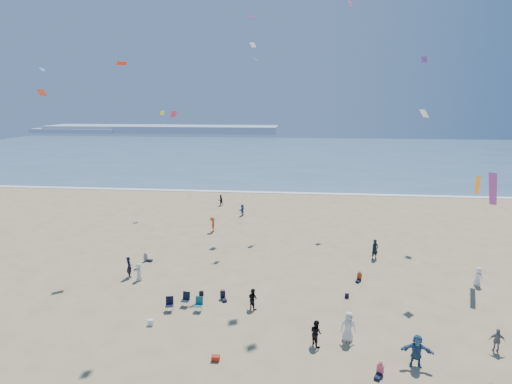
# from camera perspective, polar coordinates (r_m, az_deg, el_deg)

# --- Properties ---
(ocean) EXTENTS (220.00, 100.00, 0.06)m
(ocean) POSITION_cam_1_polar(r_m,az_deg,el_deg) (113.06, 3.57, 5.52)
(ocean) COLOR #476B84
(ocean) RESTS_ON ground
(surf_line) EXTENTS (220.00, 1.20, 0.08)m
(surf_line) POSITION_cam_1_polar(r_m,az_deg,el_deg) (63.83, 1.65, -0.06)
(surf_line) COLOR white
(surf_line) RESTS_ON ground
(headland_far) EXTENTS (110.00, 20.00, 3.20)m
(headland_far) POSITION_cam_1_polar(r_m,az_deg,el_deg) (198.32, -13.25, 8.76)
(headland_far) COLOR #7A8EA8
(headland_far) RESTS_ON ground
(headland_near) EXTENTS (40.00, 14.00, 2.00)m
(headland_near) POSITION_cam_1_polar(r_m,az_deg,el_deg) (210.40, -24.14, 8.04)
(headland_near) COLOR #7A8EA8
(headland_near) RESTS_ON ground
(standing_flyers) EXTENTS (28.71, 34.07, 1.89)m
(standing_flyers) POSITION_cam_1_polar(r_m,az_deg,el_deg) (33.75, 4.71, -10.58)
(standing_flyers) COLOR #334C8D
(standing_flyers) RESTS_ON ground
(seated_group) EXTENTS (19.64, 17.97, 0.84)m
(seated_group) POSITION_cam_1_polar(r_m,az_deg,el_deg) (28.57, 2.08, -16.03)
(seated_group) COLOR silver
(seated_group) RESTS_ON ground
(chair_cluster) EXTENTS (2.67, 1.49, 1.00)m
(chair_cluster) POSITION_cam_1_polar(r_m,az_deg,el_deg) (29.24, -10.20, -15.34)
(chair_cluster) COLOR black
(chair_cluster) RESTS_ON ground
(white_tote) EXTENTS (0.35, 0.20, 0.40)m
(white_tote) POSITION_cam_1_polar(r_m,az_deg,el_deg) (28.06, -14.81, -17.57)
(white_tote) COLOR white
(white_tote) RESTS_ON ground
(black_backpack) EXTENTS (0.30, 0.22, 0.38)m
(black_backpack) POSITION_cam_1_polar(r_m,az_deg,el_deg) (31.00, -7.81, -14.19)
(black_backpack) COLOR black
(black_backpack) RESTS_ON ground
(cooler) EXTENTS (0.45, 0.30, 0.30)m
(cooler) POSITION_cam_1_polar(r_m,az_deg,el_deg) (24.30, -5.79, -22.56)
(cooler) COLOR #A52817
(cooler) RESTS_ON ground
(navy_bag) EXTENTS (0.28, 0.18, 0.34)m
(navy_bag) POSITION_cam_1_polar(r_m,az_deg,el_deg) (31.21, 12.85, -14.25)
(navy_bag) COLOR black
(navy_bag) RESTS_ON ground
(kites_aloft) EXTENTS (43.32, 39.69, 28.46)m
(kites_aloft) POSITION_cam_1_polar(r_m,az_deg,el_deg) (30.76, 15.97, 14.56)
(kites_aloft) COLOR pink
(kites_aloft) RESTS_ON ground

